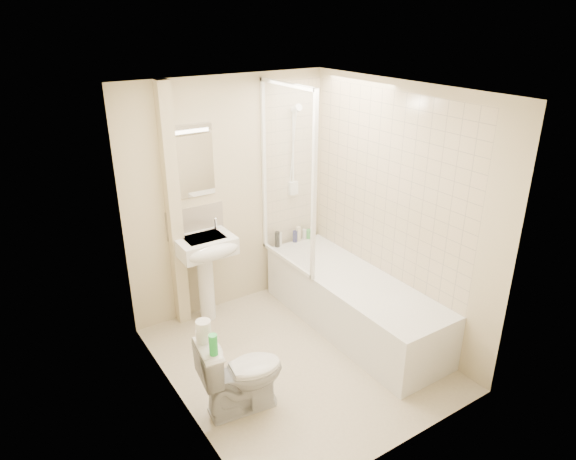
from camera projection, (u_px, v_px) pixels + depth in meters
floor at (298, 358)px, 4.70m from camera, size 2.50×2.50×0.00m
wall_back at (229, 197)px, 5.19m from camera, size 2.20×0.02×2.40m
wall_left at (172, 274)px, 3.68m from camera, size 0.02×2.50×2.40m
wall_right at (396, 213)px, 4.78m from camera, size 0.02×2.50×2.40m
ceiling at (300, 90)px, 3.76m from camera, size 2.20×2.50×0.02m
tile_back at (292, 165)px, 5.47m from camera, size 0.70×0.01×1.75m
tile_right at (387, 186)px, 4.79m from camera, size 0.01×2.10×1.75m
pipe_boxing at (174, 211)px, 4.84m from camera, size 0.12×0.12×2.40m
splashback at (195, 221)px, 5.06m from camera, size 0.60×0.02×0.30m
mirror at (191, 167)px, 4.84m from camera, size 0.46×0.01×0.60m
strip_light at (189, 128)px, 4.67m from camera, size 0.42×0.07×0.07m
bathtub at (353, 302)px, 5.07m from camera, size 0.70×2.10×0.55m
shower_screen at (287, 178)px, 4.95m from camera, size 0.04×0.92×1.80m
shower_fixture at (294, 154)px, 5.39m from camera, size 0.10×0.16×0.99m
pedestal_sink at (207, 256)px, 5.00m from camera, size 0.55×0.50×1.05m
bottle_black_a at (277, 239)px, 5.60m from camera, size 0.06×0.06×0.17m
bottle_white_a at (279, 239)px, 5.62m from camera, size 0.05×0.05×0.16m
bottle_blue at (295, 236)px, 5.73m from camera, size 0.05×0.05×0.13m
bottle_cream at (298, 234)px, 5.74m from camera, size 0.05×0.05×0.17m
bottle_white_b at (304, 234)px, 5.79m from camera, size 0.05×0.05×0.12m
bottle_green at (309, 234)px, 5.83m from camera, size 0.07×0.07×0.10m
toilet at (242, 373)px, 4.00m from camera, size 0.55×0.76×0.67m
toilet_roll_lower at (203, 336)px, 3.79m from camera, size 0.10×0.10×0.10m
toilet_roll_upper at (203, 327)px, 3.74m from camera, size 0.11×0.11×0.09m
green_bottle at (213, 345)px, 3.64m from camera, size 0.06×0.06×0.16m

